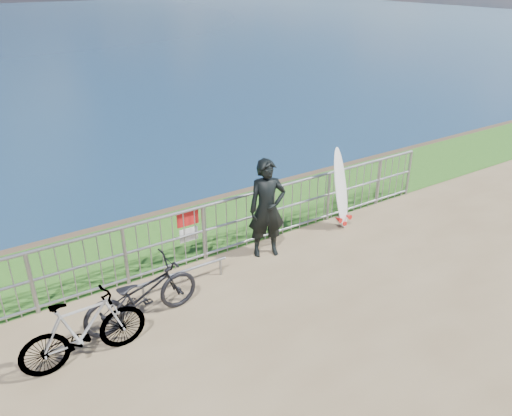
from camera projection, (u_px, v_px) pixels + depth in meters
grass_strip at (202, 229)px, 10.53m from camera, size 120.00×120.00×0.00m
railing at (228, 225)px, 9.45m from camera, size 10.06×0.10×1.13m
surfer at (267, 209)px, 9.23m from camera, size 0.81×0.66×1.92m
surfboard at (341, 191)px, 10.32m from camera, size 0.57×0.54×1.75m
bicycle_near at (141, 294)px, 7.61m from camera, size 1.90×0.77×0.98m
bicycle_far at (83, 330)px, 6.81m from camera, size 1.74×0.49×1.05m
bike_rack at (183, 273)px, 8.49m from camera, size 1.65×0.05×0.35m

